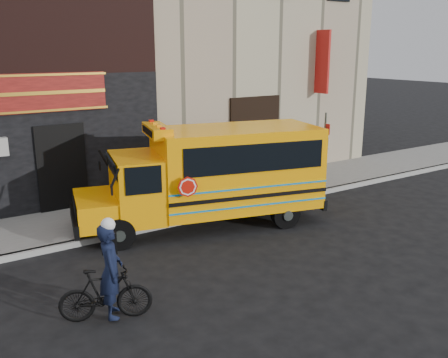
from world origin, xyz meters
name	(u,v)px	position (x,y,z in m)	size (l,w,h in m)	color
ground	(255,248)	(0.00, 0.00, 0.00)	(120.00, 120.00, 0.00)	black
curb	(202,217)	(0.00, 2.60, 0.07)	(40.00, 0.20, 0.15)	#989993
sidewalk	(178,204)	(0.00, 4.10, 0.07)	(40.00, 3.00, 0.15)	#615F5B
building	(97,15)	(-0.04, 10.45, 6.13)	(20.00, 10.70, 12.00)	tan
school_bus	(214,173)	(0.09, 2.07, 1.51)	(7.21, 3.69, 2.92)	black
sign_pole	(324,151)	(4.63, 2.41, 1.57)	(0.06, 0.25, 2.83)	#404844
bicycle	(105,294)	(-4.34, -1.23, 0.51)	(0.48, 1.69, 1.02)	black
cyclist	(111,273)	(-4.21, -1.23, 0.90)	(0.66, 0.43, 1.81)	black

